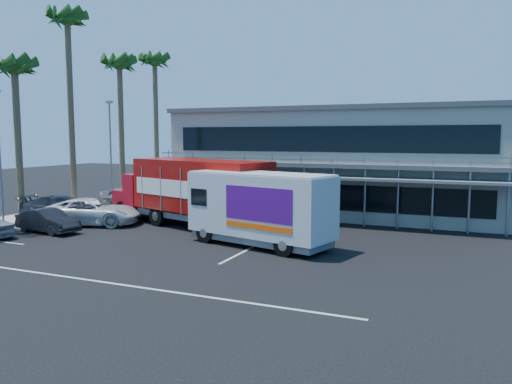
% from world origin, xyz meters
% --- Properties ---
extents(ground, '(120.00, 120.00, 0.00)m').
position_xyz_m(ground, '(0.00, 0.00, 0.00)').
color(ground, black).
rests_on(ground, ground).
extents(building, '(22.40, 12.00, 7.30)m').
position_xyz_m(building, '(3.00, 14.94, 3.66)').
color(building, gray).
rests_on(building, ground).
extents(curb_strip, '(3.00, 32.00, 0.16)m').
position_xyz_m(curb_strip, '(-15.00, 6.00, 0.08)').
color(curb_strip, '#A5A399').
rests_on(curb_strip, ground).
extents(palm_c, '(2.80, 2.80, 10.75)m').
position_xyz_m(palm_c, '(-14.90, 3.00, 9.21)').
color(palm_c, brown).
rests_on(palm_c, ground).
extents(palm_d, '(2.80, 2.80, 14.75)m').
position_xyz_m(palm_d, '(-15.20, 8.00, 12.80)').
color(palm_d, brown).
rests_on(palm_d, ground).
extents(palm_e, '(2.80, 2.80, 12.25)m').
position_xyz_m(palm_e, '(-14.70, 13.00, 10.57)').
color(palm_e, brown).
rests_on(palm_e, ground).
extents(palm_f, '(2.80, 2.80, 13.25)m').
position_xyz_m(palm_f, '(-15.10, 18.50, 11.47)').
color(palm_f, brown).
rests_on(palm_f, ground).
extents(light_pole_far, '(0.50, 0.25, 8.09)m').
position_xyz_m(light_pole_far, '(-14.20, 11.00, 4.50)').
color(light_pole_far, gray).
rests_on(light_pole_far, ground).
extents(red_truck, '(12.15, 6.39, 4.01)m').
position_xyz_m(red_truck, '(-3.63, 5.26, 2.21)').
color(red_truck, '#AB0D1A').
rests_on(red_truck, ground).
extents(white_van, '(7.79, 4.30, 3.61)m').
position_xyz_m(white_van, '(2.18, 2.00, 1.92)').
color(white_van, silver).
rests_on(white_van, ground).
extents(parked_car_b, '(4.15, 1.89, 1.32)m').
position_xyz_m(parked_car_b, '(-10.09, 0.48, 0.66)').
color(parked_car_b, black).
rests_on(parked_car_b, ground).
extents(parked_car_c, '(6.39, 4.45, 1.62)m').
position_xyz_m(parked_car_c, '(-9.50, 3.35, 0.81)').
color(parked_car_c, silver).
rests_on(parked_car_c, ground).
extents(parked_car_d, '(5.71, 3.24, 1.56)m').
position_xyz_m(parked_car_d, '(-12.50, 4.00, 0.78)').
color(parked_car_d, '#272C34').
rests_on(parked_car_d, ground).
extents(parked_car_e, '(4.61, 2.02, 1.54)m').
position_xyz_m(parked_car_e, '(-12.50, 10.80, 0.77)').
color(parked_car_e, slate).
rests_on(parked_car_e, ground).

